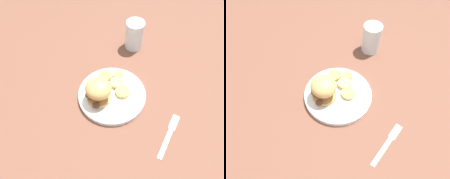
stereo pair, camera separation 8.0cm
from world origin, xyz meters
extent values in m
plane|color=brown|center=(0.00, 0.00, 0.00)|extent=(4.00, 4.00, 0.00)
cylinder|color=white|center=(0.00, 0.00, 0.01)|extent=(0.25, 0.25, 0.02)
torus|color=white|center=(0.00, 0.00, 0.02)|extent=(0.25, 0.25, 0.01)
cylinder|color=tan|center=(0.05, -0.02, 0.03)|extent=(0.09, 0.09, 0.01)
ellipsoid|color=#563323|center=(0.04, -0.02, 0.05)|extent=(0.05, 0.04, 0.02)
ellipsoid|color=#563323|center=(0.09, 0.00, 0.04)|extent=(0.03, 0.03, 0.02)
ellipsoid|color=brown|center=(0.07, -0.04, 0.05)|extent=(0.04, 0.05, 0.02)
ellipsoid|color=brown|center=(0.02, -0.02, 0.04)|extent=(0.03, 0.04, 0.02)
ellipsoid|color=#4C281E|center=(0.04, -0.02, 0.04)|extent=(0.05, 0.05, 0.02)
ellipsoid|color=brown|center=(0.06, -0.05, 0.05)|extent=(0.03, 0.04, 0.02)
ellipsoid|color=tan|center=(0.05, -0.02, 0.08)|extent=(0.09, 0.09, 0.06)
cylinder|color=tan|center=(-0.08, -0.04, 0.03)|extent=(0.04, 0.04, 0.01)
cylinder|color=tan|center=(-0.03, 0.03, 0.03)|extent=(0.05, 0.05, 0.01)
cylinder|color=#DBB766|center=(-0.05, -0.01, 0.03)|extent=(0.05, 0.05, 0.01)
cylinder|color=tan|center=(-0.04, -0.07, 0.03)|extent=(0.05, 0.05, 0.01)
cube|color=silver|center=(0.03, 0.26, 0.00)|extent=(0.12, 0.04, 0.00)
cube|color=silver|center=(-0.06, 0.24, 0.00)|extent=(0.06, 0.04, 0.00)
cylinder|color=silver|center=(-0.27, -0.10, 0.06)|extent=(0.08, 0.08, 0.13)
camera|label=1|loc=(0.35, 0.30, 0.70)|focal=35.00mm
camera|label=2|loc=(0.29, 0.35, 0.70)|focal=35.00mm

